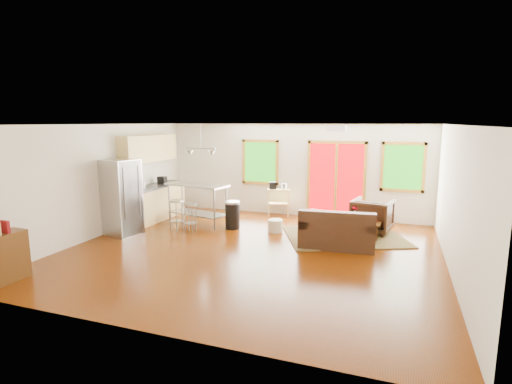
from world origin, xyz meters
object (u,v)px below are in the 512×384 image
(rug, at_px, (344,236))
(loveseat, at_px, (337,232))
(island, at_px, (197,197))
(kitchen_cart, at_px, (278,193))
(refrigerator, at_px, (122,197))
(coffee_table, at_px, (359,223))
(armchair, at_px, (372,214))
(ottoman, at_px, (317,220))

(rug, height_order, loveseat, loveseat)
(island, xyz_separation_m, kitchen_cart, (1.72, 1.60, -0.06))
(refrigerator, xyz_separation_m, kitchen_cart, (2.94, 3.07, -0.23))
(loveseat, bearing_deg, coffee_table, 62.31)
(refrigerator, bearing_deg, rug, 28.23)
(loveseat, height_order, coffee_table, loveseat)
(rug, height_order, armchair, armchair)
(loveseat, height_order, refrigerator, refrigerator)
(rug, distance_m, kitchen_cart, 2.68)
(rug, bearing_deg, island, -179.22)
(ottoman, xyz_separation_m, island, (-3.07, -0.59, 0.52))
(ottoman, height_order, island, island)
(armchair, relative_size, kitchen_cart, 0.93)
(ottoman, relative_size, kitchen_cart, 0.65)
(loveseat, xyz_separation_m, armchair, (0.63, 1.43, 0.12))
(rug, height_order, ottoman, ottoman)
(armchair, bearing_deg, loveseat, 76.63)
(coffee_table, height_order, armchair, armchair)
(coffee_table, bearing_deg, armchair, 63.78)
(coffee_table, xyz_separation_m, refrigerator, (-5.34, -1.59, 0.56))
(loveseat, xyz_separation_m, ottoman, (-0.68, 1.36, -0.12))
(refrigerator, bearing_deg, loveseat, 19.42)
(loveseat, relative_size, island, 0.93)
(rug, height_order, coffee_table, coffee_table)
(coffee_table, height_order, kitchen_cart, kitchen_cart)
(ottoman, bearing_deg, refrigerator, -154.32)
(armchair, bearing_deg, refrigerator, 31.35)
(coffee_table, xyz_separation_m, ottoman, (-1.05, 0.47, -0.13))
(ottoman, bearing_deg, loveseat, -63.47)
(ottoman, xyz_separation_m, kitchen_cart, (-1.35, 1.01, 0.46))
(refrigerator, relative_size, island, 1.01)
(rug, relative_size, island, 1.48)
(loveseat, relative_size, coffee_table, 1.65)
(loveseat, bearing_deg, rug, 80.65)
(kitchen_cart, bearing_deg, rug, -36.60)
(rug, distance_m, island, 3.87)
(loveseat, distance_m, refrigerator, 5.05)
(coffee_table, distance_m, island, 4.14)
(rug, relative_size, loveseat, 1.60)
(refrigerator, relative_size, kitchen_cart, 1.84)
(loveseat, height_order, kitchen_cart, kitchen_cart)
(kitchen_cart, bearing_deg, armchair, -19.54)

